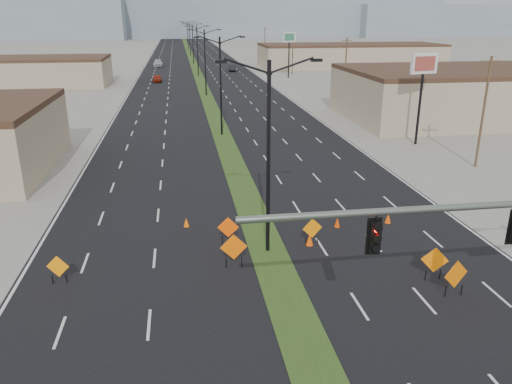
{
  "coord_description": "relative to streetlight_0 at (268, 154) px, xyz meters",
  "views": [
    {
      "loc": [
        -4.31,
        -11.9,
        11.96
      ],
      "look_at": [
        -0.55,
        12.55,
        3.2
      ],
      "focal_mm": 35.0,
      "sensor_mm": 36.0,
      "label": 1
    }
  ],
  "objects": [
    {
      "name": "road_surface",
      "position": [
        0.0,
        88.0,
        -5.42
      ],
      "size": [
        25.0,
        400.0,
        0.02
      ],
      "primitive_type": "cube",
      "color": "black",
      "rests_on": "ground"
    },
    {
      "name": "median_strip",
      "position": [
        0.0,
        88.0,
        -5.42
      ],
      "size": [
        2.0,
        400.0,
        0.04
      ],
      "primitive_type": "cube",
      "color": "#2C4318",
      "rests_on": "ground"
    },
    {
      "name": "building_sw_far",
      "position": [
        -32.0,
        73.0,
        -3.17
      ],
      "size": [
        30.0,
        14.0,
        4.5
      ],
      "primitive_type": "cube",
      "color": "tan",
      "rests_on": "ground"
    },
    {
      "name": "building_se_near",
      "position": [
        34.0,
        33.0,
        -2.67
      ],
      "size": [
        36.0,
        18.0,
        5.5
      ],
      "primitive_type": "cube",
      "color": "tan",
      "rests_on": "ground"
    },
    {
      "name": "building_se_far",
      "position": [
        38.0,
        98.0,
        -2.92
      ],
      "size": [
        44.0,
        16.0,
        5.0
      ],
      "primitive_type": "cube",
      "color": "tan",
      "rests_on": "ground"
    },
    {
      "name": "mesa_center",
      "position": [
        40.0,
        288.0,
        8.58
      ],
      "size": [
        220.0,
        50.0,
        28.0
      ],
      "primitive_type": "cube",
      "color": "gray",
      "rests_on": "ground"
    },
    {
      "name": "mesa_east",
      "position": [
        180.0,
        278.0,
        3.58
      ],
      "size": [
        160.0,
        50.0,
        18.0
      ],
      "primitive_type": "cube",
      "color": "gray",
      "rests_on": "ground"
    },
    {
      "name": "mesa_backdrop",
      "position": [
        -30.0,
        308.0,
        10.58
      ],
      "size": [
        140.0,
        50.0,
        32.0
      ],
      "primitive_type": "cube",
      "color": "gray",
      "rests_on": "ground"
    },
    {
      "name": "streetlight_0",
      "position": [
        0.0,
        0.0,
        0.0
      ],
      "size": [
        5.15,
        0.24,
        10.02
      ],
      "color": "black",
      "rests_on": "ground"
    },
    {
      "name": "streetlight_1",
      "position": [
        0.0,
        28.0,
        0.0
      ],
      "size": [
        5.15,
        0.24,
        10.02
      ],
      "color": "black",
      "rests_on": "ground"
    },
    {
      "name": "streetlight_2",
      "position": [
        0.0,
        56.0,
        0.0
      ],
      "size": [
        5.15,
        0.24,
        10.02
      ],
      "color": "black",
      "rests_on": "ground"
    },
    {
      "name": "streetlight_3",
      "position": [
        0.0,
        84.0,
        0.0
      ],
      "size": [
        5.15,
        0.24,
        10.02
      ],
      "color": "black",
      "rests_on": "ground"
    },
    {
      "name": "streetlight_4",
      "position": [
        0.0,
        112.0,
        0.0
      ],
      "size": [
        5.15,
        0.24,
        10.02
      ],
      "color": "black",
      "rests_on": "ground"
    },
    {
      "name": "streetlight_5",
      "position": [
        0.0,
        140.0,
        0.0
      ],
      "size": [
        5.15,
        0.24,
        10.02
      ],
      "color": "black",
      "rests_on": "ground"
    },
    {
      "name": "streetlight_6",
      "position": [
        0.0,
        168.0,
        0.0
      ],
      "size": [
        5.15,
        0.24,
        10.02
      ],
      "color": "black",
      "rests_on": "ground"
    },
    {
      "name": "utility_pole_0",
      "position": [
        20.0,
        13.0,
        -0.74
      ],
      "size": [
        1.6,
        0.2,
        9.0
      ],
      "color": "#4C3823",
      "rests_on": "ground"
    },
    {
      "name": "utility_pole_1",
      "position": [
        20.0,
        48.0,
        -0.74
      ],
      "size": [
        1.6,
        0.2,
        9.0
      ],
      "color": "#4C3823",
      "rests_on": "ground"
    },
    {
      "name": "utility_pole_2",
      "position": [
        20.0,
        83.0,
        -0.74
      ],
      "size": [
        1.6,
        0.2,
        9.0
      ],
      "color": "#4C3823",
      "rests_on": "ground"
    },
    {
      "name": "utility_pole_3",
      "position": [
        20.0,
        118.0,
        -0.74
      ],
      "size": [
        1.6,
        0.2,
        9.0
      ],
      "color": "#4C3823",
      "rests_on": "ground"
    },
    {
      "name": "car_left",
      "position": [
        -8.21,
        74.55,
        -4.75
      ],
      "size": [
        1.66,
        3.98,
        1.34
      ],
      "primitive_type": "imported",
      "rotation": [
        0.0,
        0.0,
        -0.02
      ],
      "color": "maroon",
      "rests_on": "ground"
    },
    {
      "name": "car_mid",
      "position": [
        8.08,
        92.05,
        -4.68
      ],
      "size": [
        2.07,
        4.62,
        1.47
      ],
      "primitive_type": "imported",
      "rotation": [
        0.0,
        0.0,
        -0.12
      ],
      "color": "black",
      "rests_on": "ground"
    },
    {
      "name": "car_far",
      "position": [
        -9.03,
        105.83,
        -4.63
      ],
      "size": [
        2.22,
        5.43,
        1.58
      ],
      "primitive_type": "imported",
      "rotation": [
        0.0,
        0.0,
        -0.0
      ],
      "color": "#B2B6BC",
      "rests_on": "ground"
    },
    {
      "name": "construction_sign_0",
      "position": [
        -10.32,
        -1.94,
        -4.58
      ],
      "size": [
        1.07,
        0.27,
        1.44
      ],
      "rotation": [
        0.0,
        0.0,
        -0.22
      ],
      "color": "orange",
      "rests_on": "ground"
    },
    {
      "name": "construction_sign_1",
      "position": [
        -2.0,
        -1.6,
        -4.35
      ],
      "size": [
        1.36,
        0.06,
        1.81
      ],
      "rotation": [
        0.0,
        0.0,
        0.01
      ],
      "color": "#F05F05",
      "rests_on": "ground"
    },
    {
      "name": "construction_sign_2",
      "position": [
        -2.0,
        1.21,
        -4.5
      ],
      "size": [
        1.18,
        0.2,
        1.57
      ],
      "rotation": [
        0.0,
        0.0,
        -0.13
      ],
      "color": "#FF4F05",
      "rests_on": "ground"
    },
    {
      "name": "construction_sign_3",
      "position": [
        2.57,
        0.47,
        -4.53
      ],
      "size": [
        1.14,
        0.2,
        1.52
      ],
      "rotation": [
        0.0,
        0.0,
        0.14
      ],
      "color": "orange",
      "rests_on": "ground"
    },
    {
      "name": "construction_sign_4",
      "position": [
        7.47,
        -5.83,
        -4.37
      ],
      "size": [
        1.29,
        0.42,
        1.78
      ],
      "rotation": [
        0.0,
        0.0,
        0.29
      ],
      "color": "#E36404",
      "rests_on": "ground"
    },
    {
      "name": "construction_sign_5",
      "position": [
        7.27,
        -4.29,
        -4.42
      ],
      "size": [
        1.22,
        0.43,
        1.69
      ],
      "rotation": [
        0.0,
        0.0,
        -0.31
      ],
      "color": "orange",
      "rests_on": "ground"
    },
    {
      "name": "cone_0",
      "position": [
        2.4,
        0.31,
        -5.08
      ],
      "size": [
        0.49,
        0.49,
        0.69
      ],
      "primitive_type": "cone",
      "rotation": [
        0.0,
        0.0,
        0.23
      ],
      "color": "#FF4E05",
      "rests_on": "ground"
    },
    {
      "name": "cone_1",
      "position": [
        4.67,
        2.49,
        -5.11
      ],
      "size": [
        0.43,
        0.43,
        0.61
      ],
      "primitive_type": "cone",
      "rotation": [
        0.0,
        0.0,
        -0.22
      ],
      "color": "#DA3E04",
      "rests_on": "ground"
    },
    {
      "name": "cone_2",
      "position": [
        7.92,
        2.63,
        -5.1
      ],
      "size": [
        0.42,
        0.42,
        0.63
      ],
      "primitive_type": "cone",
      "rotation": [
        0.0,
        0.0,
        -0.1
      ],
      "color": "#ED4A04",
      "rests_on": "ground"
    },
    {
      "name": "cone_3",
      "position": [
        -4.26,
        3.94,
        -5.13
      ],
      "size": [
        0.43,
        0.43,
        0.57
      ],
      "primitive_type": "cone",
      "rotation": [
        0.0,
        0.0,
        -0.29
      ],
      "color": "#FF6B05",
      "rests_on": "ground"
    },
    {
      "name": "pole_sign_east_near",
      "position": [
        18.55,
        21.1,
        1.62
      ],
      "size": [
        2.84,
        0.95,
        8.69
      ],
      "rotation": [
        0.0,
        0.0,
        0.22
      ],
      "color": "black",
      "rests_on": "ground"
    },
    {
      "name": "pole_sign_east_far",
      "position": [
        18.03,
        77.68,
        1.81
      ],
      "size": [
        2.82,
        1.44,
        8.91
      ],
      "rotation": [
        0.0,
        0.0,
        0.39
      ],
      "color": "black",
      "rests_on": "ground"
    }
  ]
}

